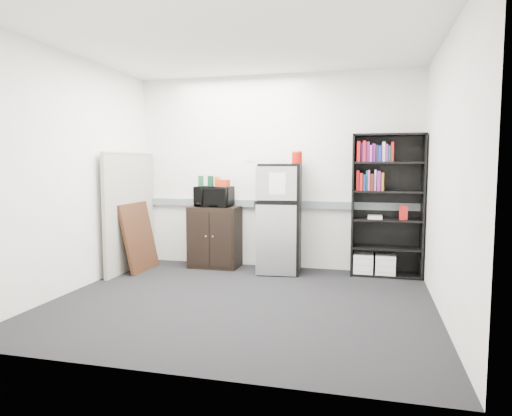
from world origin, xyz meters
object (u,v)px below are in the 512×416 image
at_px(microwave, 214,197).
at_px(refrigerator, 280,218).
at_px(bookshelf, 385,202).
at_px(cubicle_partition, 130,211).
at_px(cabinet, 215,237).

height_order(microwave, refrigerator, refrigerator).
height_order(bookshelf, cubicle_partition, bookshelf).
distance_m(bookshelf, refrigerator, 1.39).
relative_size(cabinet, microwave, 1.71).
relative_size(microwave, refrigerator, 0.35).
height_order(cubicle_partition, microwave, cubicle_partition).
relative_size(bookshelf, microwave, 3.65).
bearing_deg(bookshelf, cabinet, -178.38).
bearing_deg(cabinet, cubicle_partition, -158.79).
bearing_deg(refrigerator, microwave, 170.32).
height_order(cubicle_partition, refrigerator, cubicle_partition).
distance_m(cubicle_partition, refrigerator, 2.07).
xyz_separation_m(cubicle_partition, cabinet, (1.08, 0.42, -0.38)).
bearing_deg(cubicle_partition, microwave, 20.48).
distance_m(bookshelf, cubicle_partition, 3.45).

